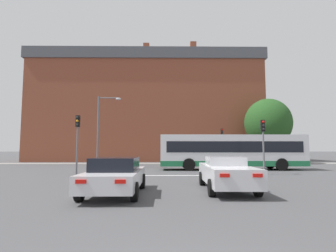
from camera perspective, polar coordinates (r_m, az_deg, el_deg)
The scene contains 12 objects.
stop_line_strip at distance 17.52m, azimuth 0.49°, elevation -10.71°, with size 9.79×0.30×0.01m, color silver.
far_pavement at distance 32.33m, azimuth -0.05°, elevation -8.14°, with size 70.87×2.50×0.01m, color gray.
brick_civic_building at distance 41.54m, azimuth -4.51°, elevation 3.69°, with size 34.16×11.42×17.92m.
car_saloon_left at distance 10.49m, azimuth -11.34°, elevation -10.43°, with size 2.05×4.71×1.40m.
car_roadster_right at distance 11.55m, azimuth 12.48°, elevation -9.94°, with size 2.00×4.98×1.40m.
bus_crossing_lead at distance 23.00m, azimuth 13.63°, elevation -5.34°, with size 12.05×2.65×2.92m.
traffic_light_near_left at distance 19.14m, azimuth -19.12°, elevation -1.74°, with size 0.26×0.31×4.07m.
traffic_light_near_right at distance 19.33m, azimuth 20.02°, elevation -2.33°, with size 0.26×0.31×3.76m.
traffic_light_far_right at distance 32.46m, azimuth 11.70°, elevation -3.00°, with size 0.26×0.31×4.23m.
street_lamp_junction at distance 25.40m, azimuth -14.12°, elevation 0.58°, with size 2.20×0.36×6.74m.
pedestrian_waiting at distance 34.58m, azimuth 18.00°, elevation -5.88°, with size 0.41×0.45×1.85m.
tree_by_building at distance 35.30m, azimuth 20.93°, elevation 0.65°, with size 5.79×5.79×8.09m.
Camera 1 is at (-0.36, -2.51, 1.72)m, focal length 28.00 mm.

